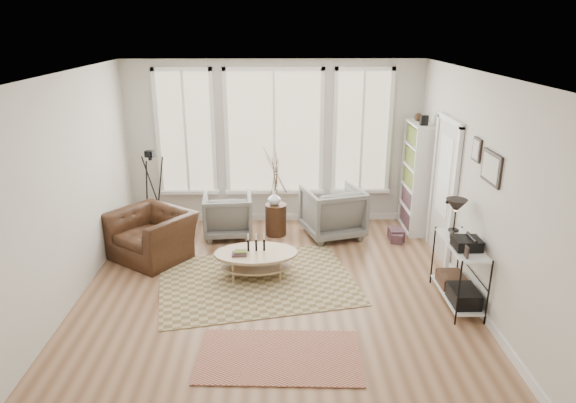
{
  "coord_description": "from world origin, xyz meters",
  "views": [
    {
      "loc": [
        0.06,
        -6.18,
        3.46
      ],
      "look_at": [
        0.2,
        0.6,
        1.1
      ],
      "focal_mm": 32.0,
      "sensor_mm": 36.0,
      "label": 1
    }
  ],
  "objects_px": {
    "armchair_right": "(333,212)",
    "accent_chair": "(152,235)",
    "bookcase": "(416,177)",
    "low_shelf": "(459,267)",
    "coffee_table": "(256,257)",
    "side_table": "(276,194)",
    "armchair_left": "(228,215)"
  },
  "relations": [
    {
      "from": "armchair_right",
      "to": "accent_chair",
      "type": "height_order",
      "value": "armchair_right"
    },
    {
      "from": "bookcase",
      "to": "low_shelf",
      "type": "relative_size",
      "value": 1.58
    },
    {
      "from": "low_shelf",
      "to": "coffee_table",
      "type": "xyz_separation_m",
      "value": [
        -2.64,
        0.79,
        -0.22
      ]
    },
    {
      "from": "armchair_right",
      "to": "side_table",
      "type": "distance_m",
      "value": 1.02
    },
    {
      "from": "armchair_left",
      "to": "accent_chair",
      "type": "distance_m",
      "value": 1.39
    },
    {
      "from": "low_shelf",
      "to": "side_table",
      "type": "relative_size",
      "value": 0.85
    },
    {
      "from": "armchair_left",
      "to": "armchair_right",
      "type": "relative_size",
      "value": 0.87
    },
    {
      "from": "low_shelf",
      "to": "side_table",
      "type": "distance_m",
      "value": 3.33
    },
    {
      "from": "bookcase",
      "to": "armchair_left",
      "type": "height_order",
      "value": "bookcase"
    },
    {
      "from": "low_shelf",
      "to": "coffee_table",
      "type": "distance_m",
      "value": 2.77
    },
    {
      "from": "bookcase",
      "to": "armchair_right",
      "type": "bearing_deg",
      "value": -170.34
    },
    {
      "from": "bookcase",
      "to": "armchair_right",
      "type": "height_order",
      "value": "bookcase"
    },
    {
      "from": "bookcase",
      "to": "side_table",
      "type": "xyz_separation_m",
      "value": [
        -2.42,
        -0.19,
        -0.22
      ]
    },
    {
      "from": "bookcase",
      "to": "side_table",
      "type": "height_order",
      "value": "bookcase"
    },
    {
      "from": "side_table",
      "to": "armchair_right",
      "type": "bearing_deg",
      "value": -3.54
    },
    {
      "from": "coffee_table",
      "to": "armchair_right",
      "type": "distance_m",
      "value": 1.95
    },
    {
      "from": "bookcase",
      "to": "coffee_table",
      "type": "height_order",
      "value": "bookcase"
    },
    {
      "from": "bookcase",
      "to": "armchair_left",
      "type": "relative_size",
      "value": 2.5
    },
    {
      "from": "armchair_right",
      "to": "side_table",
      "type": "bearing_deg",
      "value": -19.48
    },
    {
      "from": "low_shelf",
      "to": "armchair_left",
      "type": "height_order",
      "value": "low_shelf"
    },
    {
      "from": "coffee_table",
      "to": "armchair_left",
      "type": "xyz_separation_m",
      "value": [
        -0.53,
        1.53,
        0.08
      ]
    },
    {
      "from": "armchair_right",
      "to": "accent_chair",
      "type": "bearing_deg",
      "value": -0.07
    },
    {
      "from": "coffee_table",
      "to": "accent_chair",
      "type": "relative_size",
      "value": 1.07
    },
    {
      "from": "armchair_right",
      "to": "accent_chair",
      "type": "xyz_separation_m",
      "value": [
        -2.88,
        -0.82,
        -0.06
      ]
    },
    {
      "from": "bookcase",
      "to": "armchair_right",
      "type": "distance_m",
      "value": 1.56
    },
    {
      "from": "coffee_table",
      "to": "armchair_left",
      "type": "distance_m",
      "value": 1.62
    },
    {
      "from": "armchair_left",
      "to": "side_table",
      "type": "height_order",
      "value": "side_table"
    },
    {
      "from": "low_shelf",
      "to": "side_table",
      "type": "bearing_deg",
      "value": 135.31
    },
    {
      "from": "bookcase",
      "to": "armchair_left",
      "type": "xyz_separation_m",
      "value": [
        -3.23,
        -0.21,
        -0.58
      ]
    },
    {
      "from": "coffee_table",
      "to": "accent_chair",
      "type": "height_order",
      "value": "accent_chair"
    },
    {
      "from": "accent_chair",
      "to": "bookcase",
      "type": "bearing_deg",
      "value": 50.04
    },
    {
      "from": "armchair_left",
      "to": "accent_chair",
      "type": "relative_size",
      "value": 0.73
    }
  ]
}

